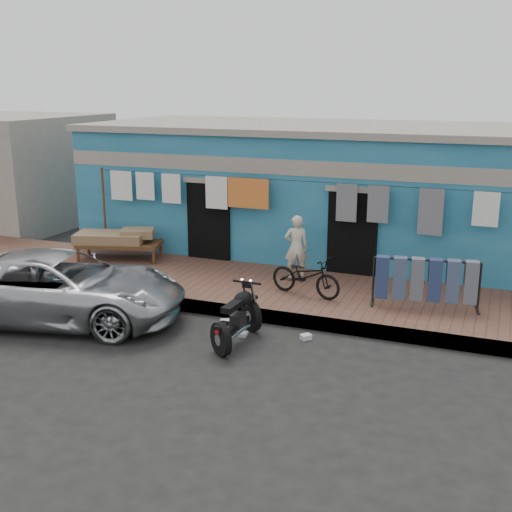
# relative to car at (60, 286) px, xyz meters

# --- Properties ---
(ground) EXTENTS (80.00, 80.00, 0.00)m
(ground) POSITION_rel_car_xyz_m (3.27, -0.23, -0.67)
(ground) COLOR black
(ground) RESTS_ON ground
(sidewalk) EXTENTS (28.00, 3.00, 0.25)m
(sidewalk) POSITION_rel_car_xyz_m (3.27, 2.77, -0.55)
(sidewalk) COLOR brown
(sidewalk) RESTS_ON ground
(curb) EXTENTS (28.00, 0.10, 0.25)m
(curb) POSITION_rel_car_xyz_m (3.27, 1.32, -0.55)
(curb) COLOR gray
(curb) RESTS_ON ground
(building) EXTENTS (12.20, 5.20, 3.36)m
(building) POSITION_rel_car_xyz_m (3.27, 6.75, 1.01)
(building) COLOR #1E6386
(building) RESTS_ON ground
(clothesline) EXTENTS (10.06, 0.06, 2.10)m
(clothesline) POSITION_rel_car_xyz_m (2.87, 4.02, 1.15)
(clothesline) COLOR brown
(clothesline) RESTS_ON sidewalk
(car) EXTENTS (5.17, 3.25, 1.35)m
(car) POSITION_rel_car_xyz_m (0.00, 0.00, 0.00)
(car) COLOR #AFAEB3
(car) RESTS_ON ground
(seated_person) EXTENTS (0.59, 0.51, 1.40)m
(seated_person) POSITION_rel_car_xyz_m (3.53, 3.48, 0.27)
(seated_person) COLOR beige
(seated_person) RESTS_ON sidewalk
(bicycle) EXTENTS (1.60, 0.86, 0.98)m
(bicycle) POSITION_rel_car_xyz_m (4.08, 2.43, 0.07)
(bicycle) COLOR black
(bicycle) RESTS_ON sidewalk
(motorcycle) EXTENTS (0.66, 1.57, 0.99)m
(motorcycle) POSITION_rel_car_xyz_m (3.53, 0.23, -0.18)
(motorcycle) COLOR black
(motorcycle) RESTS_ON ground
(charpoy) EXTENTS (2.61, 2.12, 0.70)m
(charpoy) POSITION_rel_car_xyz_m (-0.92, 3.42, -0.08)
(charpoy) COLOR brown
(charpoy) RESTS_ON sidewalk
(jeans_rack) EXTENTS (2.17, 1.06, 0.98)m
(jeans_rack) POSITION_rel_car_xyz_m (6.39, 2.59, 0.07)
(jeans_rack) COLOR black
(jeans_rack) RESTS_ON sidewalk
(litter_a) EXTENTS (0.23, 0.21, 0.08)m
(litter_a) POSITION_rel_car_xyz_m (2.97, 0.97, -0.63)
(litter_a) COLOR silver
(litter_a) RESTS_ON ground
(litter_b) EXTENTS (0.22, 0.23, 0.09)m
(litter_b) POSITION_rel_car_xyz_m (4.60, 0.80, -0.63)
(litter_b) COLOR silver
(litter_b) RESTS_ON ground
(litter_c) EXTENTS (0.15, 0.19, 0.07)m
(litter_c) POSITION_rel_car_xyz_m (3.51, 0.53, -0.64)
(litter_c) COLOR silver
(litter_c) RESTS_ON ground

